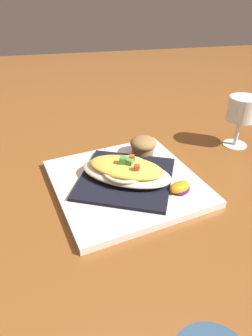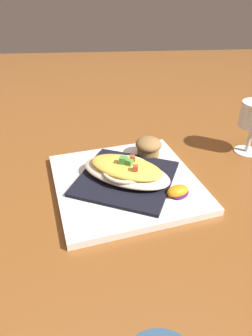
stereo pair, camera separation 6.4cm
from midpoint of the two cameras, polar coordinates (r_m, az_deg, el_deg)
name	(u,v)px [view 2 (the right image)]	position (r m, az deg, el deg)	size (l,w,h in m)	color
ground_plane	(126,185)	(0.67, 2.75, -3.35)	(2.60, 2.60, 0.00)	brown
square_plate	(126,182)	(0.66, 2.77, -2.82)	(0.30, 0.30, 0.02)	white
folded_napkin	(126,178)	(0.65, 2.80, -2.01)	(0.19, 0.19, 0.01)	black
gratin_dish	(126,170)	(0.64, 2.85, -0.48)	(0.19, 0.22, 0.05)	beige
muffin	(148,147)	(0.74, 6.72, 3.94)	(0.06, 0.06, 0.05)	olive
orange_garnish	(178,191)	(0.62, 12.66, -4.39)	(0.06, 0.06, 0.02)	#51185B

